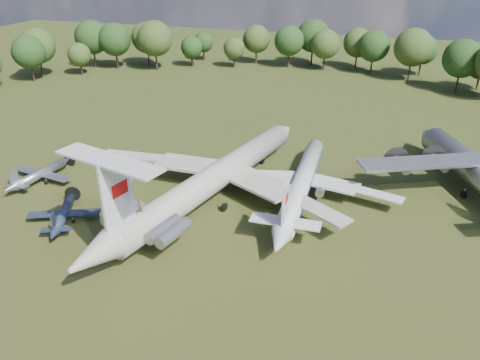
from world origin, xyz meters
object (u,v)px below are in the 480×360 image
(il62_airliner, at_px, (214,183))
(tu104_jet, at_px, (302,186))
(small_prop_northwest, at_px, (40,176))
(person_on_il62, at_px, (141,206))
(small_prop_west, at_px, (64,216))
(an12_transport, at_px, (479,178))

(il62_airliner, relative_size, tu104_jet, 1.42)
(small_prop_northwest, relative_size, person_on_il62, 9.28)
(small_prop_west, bearing_deg, small_prop_northwest, 116.92)
(tu104_jet, relative_size, person_on_il62, 24.55)
(person_on_il62, bearing_deg, small_prop_west, -14.84)
(an12_transport, bearing_deg, small_prop_west, -179.32)
(tu104_jet, distance_m, small_prop_northwest, 42.34)
(an12_transport, height_order, small_prop_west, an12_transport)
(tu104_jet, height_order, small_prop_west, tu104_jet)
(an12_transport, relative_size, person_on_il62, 25.93)
(il62_airliner, bearing_deg, small_prop_west, -130.26)
(an12_transport, relative_size, small_prop_northwest, 2.80)
(small_prop_west, relative_size, small_prop_northwest, 0.90)
(il62_airliner, distance_m, an12_transport, 40.80)
(il62_airliner, xyz_separation_m, small_prop_west, (-17.90, -12.37, -1.77))
(tu104_jet, height_order, small_prop_northwest, tu104_jet)
(il62_airliner, xyz_separation_m, person_on_il62, (-4.04, -14.96, 3.58))
(an12_transport, bearing_deg, person_on_il62, -170.18)
(small_prop_northwest, bearing_deg, il62_airliner, 13.89)
(small_prop_northwest, bearing_deg, tu104_jet, 18.11)
(tu104_jet, xyz_separation_m, small_prop_northwest, (-41.75, -7.03, -0.89))
(tu104_jet, bearing_deg, small_prop_west, -151.83)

